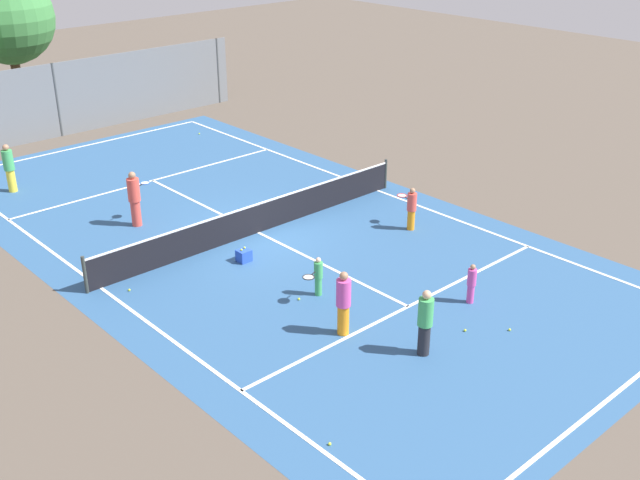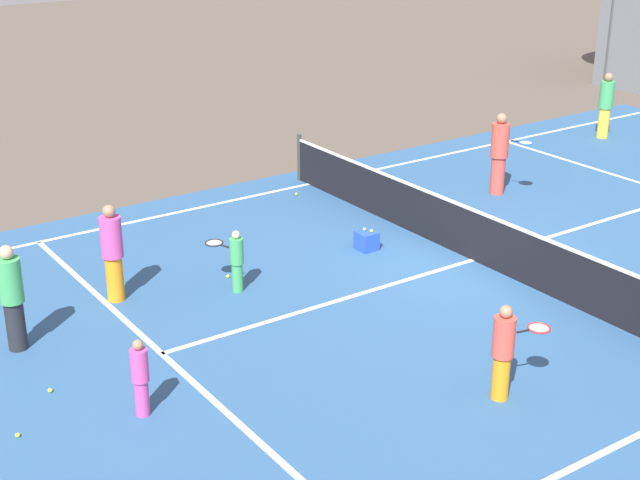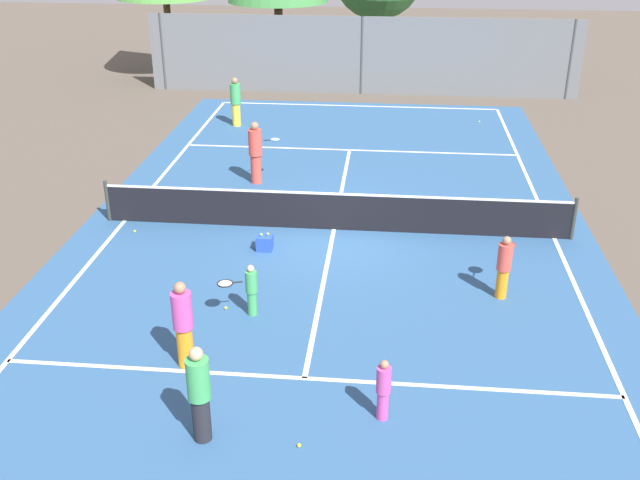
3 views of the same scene
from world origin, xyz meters
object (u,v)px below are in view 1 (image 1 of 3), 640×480
(player_0, at_px, (135,198))
(tennis_ball_1, at_px, (129,290))
(player_3, at_px, (411,208))
(tennis_ball_3, at_px, (510,330))
(tennis_ball_0, at_px, (199,134))
(tennis_ball_5, at_px, (299,299))
(player_1, at_px, (318,276))
(ball_crate, at_px, (244,255))
(player_2, at_px, (9,168))
(player_4, at_px, (343,303))
(player_5, at_px, (425,322))
(tennis_ball_2, at_px, (465,330))
(player_6, at_px, (471,283))
(tennis_ball_4, at_px, (330,444))

(player_0, height_order, tennis_ball_1, player_0)
(player_3, distance_m, tennis_ball_3, 6.52)
(tennis_ball_0, xyz_separation_m, tennis_ball_5, (-6.51, -14.30, 0.00))
(player_1, xyz_separation_m, tennis_ball_0, (5.96, 14.44, -0.56))
(player_3, distance_m, tennis_ball_0, 13.23)
(ball_crate, height_order, tennis_ball_1, ball_crate)
(player_2, height_order, tennis_ball_1, player_2)
(player_3, bearing_deg, player_4, -152.59)
(player_0, xyz_separation_m, player_4, (0.36, -9.31, -0.08))
(player_0, distance_m, ball_crate, 4.62)
(player_4, xyz_separation_m, tennis_ball_5, (0.29, 2.00, -0.84))
(tennis_ball_5, bearing_deg, player_1, -14.59)
(tennis_ball_0, xyz_separation_m, tennis_ball_1, (-9.62, -10.79, 0.00))
(player_5, distance_m, tennis_ball_5, 4.05)
(tennis_ball_2, bearing_deg, tennis_ball_0, 76.20)
(player_1, distance_m, tennis_ball_5, 0.80)
(player_5, distance_m, tennis_ball_2, 1.75)
(player_6, relative_size, ball_crate, 2.64)
(ball_crate, xyz_separation_m, tennis_ball_5, (-0.34, -2.86, -0.15))
(ball_crate, relative_size, tennis_ball_0, 6.45)
(player_2, relative_size, tennis_ball_3, 26.87)
(player_0, height_order, player_3, player_0)
(player_6, bearing_deg, player_3, 60.42)
(ball_crate, distance_m, tennis_ball_4, 8.55)
(player_1, bearing_deg, tennis_ball_3, -63.13)
(player_2, height_order, tennis_ball_5, player_2)
(player_1, distance_m, player_3, 5.31)
(player_2, relative_size, tennis_ball_2, 26.87)
(tennis_ball_1, distance_m, tennis_ball_3, 10.16)
(player_1, distance_m, tennis_ball_3, 5.16)
(player_6, distance_m, tennis_ball_4, 6.90)
(tennis_ball_3, relative_size, tennis_ball_4, 1.00)
(tennis_ball_4, bearing_deg, player_3, 33.19)
(tennis_ball_0, bearing_deg, player_5, -108.29)
(tennis_ball_3, distance_m, tennis_ball_4, 6.25)
(player_2, bearing_deg, ball_crate, -74.84)
(player_2, height_order, player_6, player_2)
(tennis_ball_4, bearing_deg, player_1, 50.08)
(player_6, height_order, tennis_ball_2, player_6)
(player_0, xyz_separation_m, tennis_ball_4, (-2.73, -12.15, -0.92))
(tennis_ball_1, bearing_deg, tennis_ball_5, -48.46)
(player_0, bearing_deg, tennis_ball_0, 44.30)
(player_4, bearing_deg, tennis_ball_1, 117.10)
(player_4, xyz_separation_m, tennis_ball_0, (6.80, 16.30, -0.84))
(tennis_ball_0, bearing_deg, player_3, -93.50)
(player_4, relative_size, ball_crate, 4.02)
(player_4, bearing_deg, player_0, 92.21)
(player_2, relative_size, player_5, 1.04)
(player_3, height_order, tennis_ball_5, player_3)
(player_0, height_order, tennis_ball_2, player_0)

